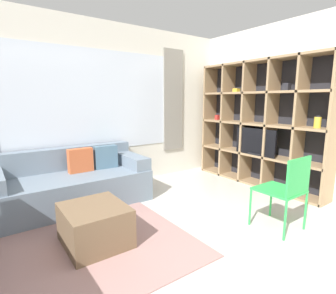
{
  "coord_description": "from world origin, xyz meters",
  "views": [
    {
      "loc": [
        -1.49,
        -1.1,
        1.47
      ],
      "look_at": [
        0.49,
        1.66,
        0.85
      ],
      "focal_mm": 28.0,
      "sensor_mm": 36.0,
      "label": 1
    }
  ],
  "objects_px": {
    "shelving_unit": "(260,124)",
    "couch_main": "(72,184)",
    "ottoman": "(95,225)",
    "folding_chair": "(287,187)"
  },
  "relations": [
    {
      "from": "shelving_unit",
      "to": "couch_main",
      "type": "bearing_deg",
      "value": 162.52
    },
    {
      "from": "couch_main",
      "to": "ottoman",
      "type": "height_order",
      "value": "couch_main"
    },
    {
      "from": "ottoman",
      "to": "folding_chair",
      "type": "bearing_deg",
      "value": -27.55
    },
    {
      "from": "shelving_unit",
      "to": "folding_chair",
      "type": "height_order",
      "value": "shelving_unit"
    },
    {
      "from": "couch_main",
      "to": "ottoman",
      "type": "distance_m",
      "value": 1.21
    },
    {
      "from": "ottoman",
      "to": "folding_chair",
      "type": "distance_m",
      "value": 2.11
    },
    {
      "from": "ottoman",
      "to": "folding_chair",
      "type": "xyz_separation_m",
      "value": [
        1.85,
        -0.96,
        0.31
      ]
    },
    {
      "from": "folding_chair",
      "to": "ottoman",
      "type": "bearing_deg",
      "value": -27.55
    },
    {
      "from": "shelving_unit",
      "to": "ottoman",
      "type": "height_order",
      "value": "shelving_unit"
    },
    {
      "from": "couch_main",
      "to": "folding_chair",
      "type": "distance_m",
      "value": 2.78
    }
  ]
}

